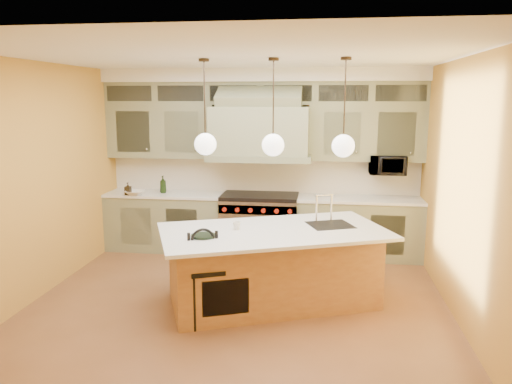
# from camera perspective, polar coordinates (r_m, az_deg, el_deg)

# --- Properties ---
(floor) EXTENTS (5.00, 5.00, 0.00)m
(floor) POSITION_cam_1_polar(r_m,az_deg,el_deg) (6.11, -2.21, -13.00)
(floor) COLOR brown
(floor) RESTS_ON ground
(ceiling) EXTENTS (5.00, 5.00, 0.00)m
(ceiling) POSITION_cam_1_polar(r_m,az_deg,el_deg) (5.61, -2.43, 15.24)
(ceiling) COLOR white
(ceiling) RESTS_ON wall_back
(wall_back) EXTENTS (5.00, 0.00, 5.00)m
(wall_back) POSITION_cam_1_polar(r_m,az_deg,el_deg) (8.13, 0.77, 3.60)
(wall_back) COLOR gold
(wall_back) RESTS_ON ground
(wall_front) EXTENTS (5.00, 0.00, 5.00)m
(wall_front) POSITION_cam_1_polar(r_m,az_deg,el_deg) (3.32, -9.92, -7.08)
(wall_front) COLOR gold
(wall_front) RESTS_ON ground
(wall_left) EXTENTS (0.00, 5.00, 5.00)m
(wall_left) POSITION_cam_1_polar(r_m,az_deg,el_deg) (6.59, -24.23, 0.99)
(wall_left) COLOR gold
(wall_left) RESTS_ON ground
(wall_right) EXTENTS (0.00, 5.00, 5.00)m
(wall_right) POSITION_cam_1_polar(r_m,az_deg,el_deg) (5.80, 22.80, -0.12)
(wall_right) COLOR gold
(wall_right) RESTS_ON ground
(back_cabinetry) EXTENTS (5.00, 0.77, 2.90)m
(back_cabinetry) POSITION_cam_1_polar(r_m,az_deg,el_deg) (7.87, 0.53, 3.22)
(back_cabinetry) COLOR gray
(back_cabinetry) RESTS_ON floor
(range) EXTENTS (1.20, 0.74, 0.96)m
(range) POSITION_cam_1_polar(r_m,az_deg,el_deg) (7.96, 0.44, -3.62)
(range) COLOR silver
(range) RESTS_ON floor
(kitchen_island) EXTENTS (2.96, 2.27, 1.35)m
(kitchen_island) POSITION_cam_1_polar(r_m,az_deg,el_deg) (6.09, 1.93, -8.32)
(kitchen_island) COLOR brown
(kitchen_island) RESTS_ON floor
(counter_stool) EXTENTS (0.48, 0.48, 1.05)m
(counter_stool) POSITION_cam_1_polar(r_m,az_deg,el_deg) (5.54, -5.81, -9.03)
(counter_stool) COLOR black
(counter_stool) RESTS_ON floor
(microwave) EXTENTS (0.54, 0.37, 0.30)m
(microwave) POSITION_cam_1_polar(r_m,az_deg,el_deg) (7.88, 14.78, 3.02)
(microwave) COLOR black
(microwave) RESTS_ON back_cabinetry
(oil_bottle_a) EXTENTS (0.11, 0.11, 0.28)m
(oil_bottle_a) POSITION_cam_1_polar(r_m,az_deg,el_deg) (8.20, -10.58, 0.85)
(oil_bottle_a) COLOR black
(oil_bottle_a) RESTS_ON back_cabinetry
(oil_bottle_b) EXTENTS (0.09, 0.09, 0.20)m
(oil_bottle_b) POSITION_cam_1_polar(r_m,az_deg,el_deg) (8.16, -14.43, 0.37)
(oil_bottle_b) COLOR black
(oil_bottle_b) RESTS_ON back_cabinetry
(fruit_bowl) EXTENTS (0.32, 0.32, 0.07)m
(fruit_bowl) POSITION_cam_1_polar(r_m,az_deg,el_deg) (8.13, -13.65, -0.09)
(fruit_bowl) COLOR white
(fruit_bowl) RESTS_ON back_cabinetry
(cup) EXTENTS (0.11, 0.11, 0.09)m
(cup) POSITION_cam_1_polar(r_m,az_deg,el_deg) (5.92, -2.23, -3.88)
(cup) COLOR silver
(cup) RESTS_ON kitchen_island
(pendant_left) EXTENTS (0.26, 0.26, 1.11)m
(pendant_left) POSITION_cam_1_polar(r_m,az_deg,el_deg) (5.92, -5.81, 5.75)
(pendant_left) COLOR #2D2319
(pendant_left) RESTS_ON ceiling
(pendant_center) EXTENTS (0.26, 0.26, 1.11)m
(pendant_center) POSITION_cam_1_polar(r_m,az_deg,el_deg) (5.78, 1.96, 5.68)
(pendant_center) COLOR #2D2319
(pendant_center) RESTS_ON ceiling
(pendant_right) EXTENTS (0.26, 0.26, 1.11)m
(pendant_right) POSITION_cam_1_polar(r_m,az_deg,el_deg) (5.76, 9.95, 5.50)
(pendant_right) COLOR #2D2319
(pendant_right) RESTS_ON ceiling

